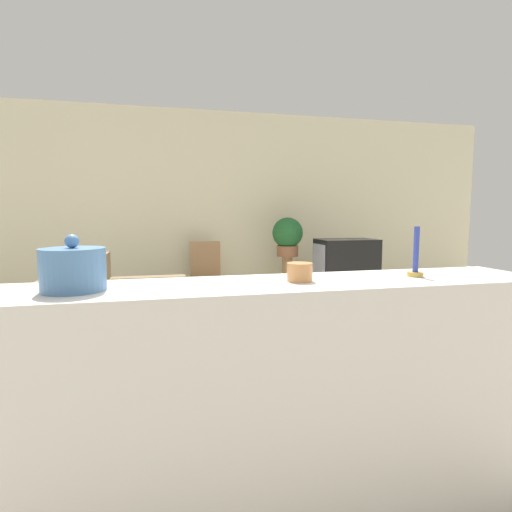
{
  "coord_description": "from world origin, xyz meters",
  "views": [
    {
      "loc": [
        -0.43,
        -2.16,
        1.31
      ],
      "look_at": [
        0.56,
        1.98,
        0.85
      ],
      "focal_mm": 28.0,
      "sensor_mm": 36.0,
      "label": 1
    }
  ],
  "objects": [
    {
      "name": "television",
      "position": [
        1.78,
        2.32,
        0.74
      ],
      "size": [
        0.73,
        0.43,
        0.51
      ],
      "color": "black",
      "rests_on": "tv_stand"
    },
    {
      "name": "ground_plane",
      "position": [
        0.0,
        0.0,
        0.0
      ],
      "size": [
        14.0,
        14.0,
        0.0
      ],
      "primitive_type": "plane",
      "color": "beige"
    },
    {
      "name": "plant_stand",
      "position": [
        1.18,
        2.8,
        0.37
      ],
      "size": [
        0.14,
        0.14,
        0.75
      ],
      "color": "#9E754C",
      "rests_on": "ground_plane"
    },
    {
      "name": "wall_back",
      "position": [
        0.0,
        3.43,
        1.35
      ],
      "size": [
        9.0,
        0.06,
        2.7
      ],
      "color": "beige",
      "rests_on": "ground_plane"
    },
    {
      "name": "foreground_counter",
      "position": [
        0.0,
        -0.62,
        0.51
      ],
      "size": [
        2.4,
        0.44,
        1.03
      ],
      "color": "silver",
      "rests_on": "ground_plane"
    },
    {
      "name": "couch",
      "position": [
        -0.72,
        1.24,
        0.31
      ],
      "size": [
        0.96,
        1.88,
        0.91
      ],
      "color": "#847051",
      "rests_on": "ground_plane"
    },
    {
      "name": "candlestick",
      "position": [
        0.66,
        -0.62,
        1.1
      ],
      "size": [
        0.07,
        0.07,
        0.22
      ],
      "color": "#B7933D",
      "rests_on": "foreground_counter"
    },
    {
      "name": "wooden_chair",
      "position": [
        0.13,
        2.95,
        0.51
      ],
      "size": [
        0.44,
        0.44,
        0.94
      ],
      "color": "#9E754C",
      "rests_on": "ground_plane"
    },
    {
      "name": "tv_stand",
      "position": [
        1.78,
        2.32,
        0.24
      ],
      "size": [
        0.83,
        0.45,
        0.49
      ],
      "color": "#9E754C",
      "rests_on": "ground_plane"
    },
    {
      "name": "decorative_bowl",
      "position": [
        -0.74,
        -0.62,
        1.11
      ],
      "size": [
        0.23,
        0.23,
        0.2
      ],
      "color": "#4C7AAD",
      "rests_on": "foreground_counter"
    },
    {
      "name": "potted_plant",
      "position": [
        1.18,
        2.8,
        1.02
      ],
      "size": [
        0.4,
        0.4,
        0.51
      ],
      "color": "#8E5B3D",
      "rests_on": "plant_stand"
    },
    {
      "name": "candle_jar",
      "position": [
        0.12,
        -0.62,
        1.07
      ],
      "size": [
        0.11,
        0.11,
        0.08
      ],
      "color": "#C6844C",
      "rests_on": "foreground_counter"
    }
  ]
}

